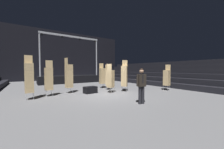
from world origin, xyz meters
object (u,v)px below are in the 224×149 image
at_px(chair_stack_front_left, 69,76).
at_px(equipment_road_case, 90,90).
at_px(man_with_tie, 142,84).
at_px(chair_stack_mid_centre, 108,77).
at_px(chair_stack_front_right, 124,76).
at_px(chair_stack_rear_right, 29,77).
at_px(chair_stack_mid_left, 167,77).
at_px(chair_stack_rear_centre, 102,76).
at_px(chair_stack_mid_right, 110,78).
at_px(stage_riser, 69,78).
at_px(chair_stack_rear_left, 49,78).

relative_size(chair_stack_front_left, equipment_road_case, 2.84).
height_order(man_with_tie, chair_stack_mid_centre, chair_stack_mid_centre).
bearing_deg(chair_stack_front_right, chair_stack_rear_right, 42.76).
bearing_deg(chair_stack_mid_centre, chair_stack_mid_left, 93.03).
distance_m(chair_stack_mid_left, chair_stack_rear_centre, 5.63).
height_order(chair_stack_mid_left, equipment_road_case, chair_stack_mid_left).
xyz_separation_m(chair_stack_front_left, chair_stack_mid_centre, (3.22, -0.29, -0.21)).
relative_size(chair_stack_front_left, chair_stack_mid_right, 1.20).
height_order(chair_stack_front_left, chair_stack_rear_right, same).
height_order(stage_riser, chair_stack_rear_right, stage_riser).
xyz_separation_m(stage_riser, chair_stack_mid_left, (5.10, -10.63, 0.48)).
xyz_separation_m(chair_stack_rear_left, chair_stack_rear_centre, (4.66, 1.27, 0.00)).
bearing_deg(chair_stack_rear_right, chair_stack_front_right, 169.20).
bearing_deg(chair_stack_front_right, chair_stack_rear_left, 36.76).
bearing_deg(chair_stack_mid_centre, chair_stack_mid_right, 14.38).
height_order(chair_stack_mid_left, chair_stack_mid_right, same).
distance_m(man_with_tie, chair_stack_front_left, 5.52).
xyz_separation_m(chair_stack_mid_centre, equipment_road_case, (-1.94, -0.63, -0.83)).
bearing_deg(equipment_road_case, chair_stack_mid_right, -26.17).
xyz_separation_m(chair_stack_front_left, chair_stack_mid_left, (7.14, -3.21, -0.21)).
relative_size(stage_riser, chair_stack_mid_right, 3.43).
distance_m(chair_stack_front_left, chair_stack_mid_left, 7.83).
height_order(chair_stack_rear_left, equipment_road_case, chair_stack_rear_left).
relative_size(chair_stack_front_left, chair_stack_mid_centre, 1.20).
xyz_separation_m(chair_stack_front_left, chair_stack_mid_right, (2.61, -1.58, -0.21)).
relative_size(chair_stack_mid_right, chair_stack_rear_centre, 0.93).
xyz_separation_m(man_with_tie, chair_stack_mid_right, (0.38, 3.47, 0.05)).
bearing_deg(man_with_tie, chair_stack_mid_right, -84.70).
bearing_deg(stage_riser, chair_stack_mid_right, -86.33).
height_order(chair_stack_mid_right, chair_stack_rear_centre, chair_stack_rear_centre).
bearing_deg(chair_stack_mid_centre, chair_stack_front_left, -55.51).
bearing_deg(chair_stack_mid_left, chair_stack_rear_centre, 34.18).
bearing_deg(chair_stack_mid_right, chair_stack_rear_centre, 139.05).
bearing_deg(equipment_road_case, stage_riser, 84.82).
height_order(stage_riser, chair_stack_rear_centre, stage_riser).
height_order(stage_riser, chair_stack_rear_left, stage_riser).
height_order(chair_stack_mid_right, chair_stack_mid_centre, same).
distance_m(chair_stack_front_left, chair_stack_rear_right, 2.58).
bearing_deg(chair_stack_front_right, man_with_tie, 114.53).
xyz_separation_m(stage_riser, equipment_road_case, (-0.76, -8.34, -0.35)).
height_order(chair_stack_front_right, equipment_road_case, chair_stack_front_right).
relative_size(chair_stack_mid_left, chair_stack_rear_centre, 0.93).
height_order(man_with_tie, chair_stack_mid_left, chair_stack_mid_left).
bearing_deg(chair_stack_front_left, chair_stack_rear_right, -82.98).
height_order(man_with_tie, chair_stack_rear_right, chair_stack_rear_right).
bearing_deg(chair_stack_mid_left, chair_stack_mid_right, 61.04).
relative_size(chair_stack_rear_right, equipment_road_case, 2.84).
xyz_separation_m(chair_stack_front_left, chair_stack_rear_centre, (3.28, 0.88, -0.13)).
distance_m(stage_riser, chair_stack_rear_right, 9.41).
xyz_separation_m(stage_riser, chair_stack_mid_right, (0.58, -9.00, 0.48)).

